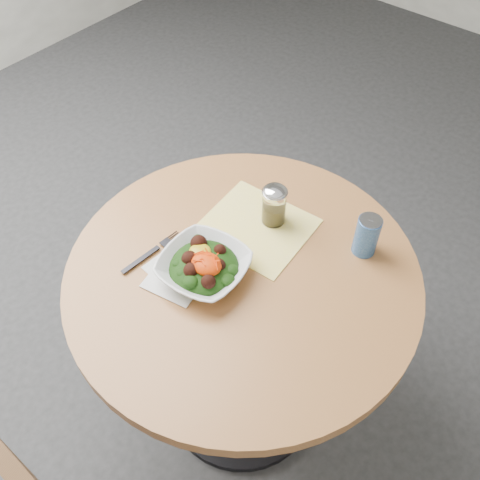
{
  "coord_description": "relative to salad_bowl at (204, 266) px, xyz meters",
  "views": [
    {
      "loc": [
        0.51,
        -0.64,
        1.82
      ],
      "look_at": [
        -0.04,
        0.03,
        0.81
      ],
      "focal_mm": 40.0,
      "sensor_mm": 36.0,
      "label": 1
    }
  ],
  "objects": [
    {
      "name": "fork",
      "position": [
        -0.15,
        -0.03,
        -0.02
      ],
      "size": [
        0.04,
        0.19,
        0.0
      ],
      "color": "black",
      "rests_on": "table"
    },
    {
      "name": "paper_napkins",
      "position": [
        -0.05,
        -0.04,
        -0.03
      ],
      "size": [
        0.17,
        0.18,
        0.0
      ],
      "color": "silver",
      "rests_on": "table"
    },
    {
      "name": "spice_shaker",
      "position": [
        0.02,
        0.25,
        0.03
      ],
      "size": [
        0.07,
        0.07,
        0.12
      ],
      "color": "silver",
      "rests_on": "table"
    },
    {
      "name": "beverage_can",
      "position": [
        0.27,
        0.32,
        0.03
      ],
      "size": [
        0.06,
        0.06,
        0.12
      ],
      "color": "navy",
      "rests_on": "table"
    },
    {
      "name": "table",
      "position": [
        0.07,
        0.07,
        -0.23
      ],
      "size": [
        0.9,
        0.9,
        0.75
      ],
      "color": "black",
      "rests_on": "ground"
    },
    {
      "name": "ground",
      "position": [
        0.07,
        0.07,
        -0.78
      ],
      "size": [
        6.0,
        6.0,
        0.0
      ],
      "primitive_type": "plane",
      "color": "#2B2B2E",
      "rests_on": "ground"
    },
    {
      "name": "salad_bowl",
      "position": [
        0.0,
        0.0,
        0.0
      ],
      "size": [
        0.24,
        0.24,
        0.08
      ],
      "color": "silver",
      "rests_on": "table"
    },
    {
      "name": "cloth_napkin",
      "position": [
        0.0,
        0.2,
        -0.03
      ],
      "size": [
        0.29,
        0.27,
        0.0
      ],
      "primitive_type": "cube",
      "rotation": [
        0.0,
        0.0,
        0.08
      ],
      "color": "yellow",
      "rests_on": "table"
    }
  ]
}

